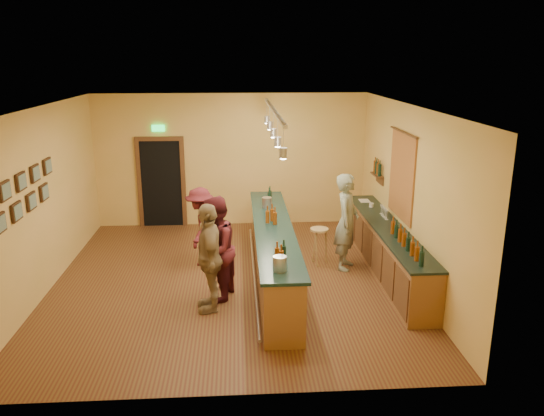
{
  "coord_description": "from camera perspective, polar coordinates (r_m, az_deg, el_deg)",
  "views": [
    {
      "loc": [
        0.15,
        -9.16,
        4.02
      ],
      "look_at": [
        0.77,
        0.2,
        1.33
      ],
      "focal_mm": 35.0,
      "sensor_mm": 36.0,
      "label": 1
    }
  ],
  "objects": [
    {
      "name": "wall_back",
      "position": [
        12.89,
        -4.39,
        5.12
      ],
      "size": [
        6.5,
        0.02,
        3.2
      ],
      "primitive_type": "cube",
      "color": "gold",
      "rests_on": "floor"
    },
    {
      "name": "ceiling",
      "position": [
        9.2,
        -4.78,
        10.82
      ],
      "size": [
        6.5,
        7.0,
        0.02
      ],
      "primitive_type": "cube",
      "color": "silver",
      "rests_on": "wall_back"
    },
    {
      "name": "doorway",
      "position": [
        13.1,
        -11.81,
        2.88
      ],
      "size": [
        1.15,
        0.09,
        2.48
      ],
      "color": "black",
      "rests_on": "wall_back"
    },
    {
      "name": "bartender",
      "position": [
        10.34,
        8.04,
        -1.47
      ],
      "size": [
        0.67,
        0.81,
        1.89
      ],
      "primitive_type": "imported",
      "rotation": [
        0.0,
        0.0,
        1.21
      ],
      "color": "gray",
      "rests_on": "floor"
    },
    {
      "name": "floor",
      "position": [
        10.01,
        -4.36,
        -7.75
      ],
      "size": [
        7.0,
        7.0,
        0.0
      ],
      "primitive_type": "plane",
      "color": "#562618",
      "rests_on": "ground"
    },
    {
      "name": "back_counter",
      "position": [
        10.38,
        12.26,
        -4.31
      ],
      "size": [
        0.6,
        4.55,
        1.27
      ],
      "color": "brown",
      "rests_on": "floor"
    },
    {
      "name": "customer_a",
      "position": [
        8.96,
        -6.12,
        -4.44
      ],
      "size": [
        0.9,
        1.04,
        1.81
      ],
      "primitive_type": "imported",
      "rotation": [
        0.0,
        0.0,
        -1.85
      ],
      "color": "#59191E",
      "rests_on": "floor"
    },
    {
      "name": "customer_c",
      "position": [
        10.59,
        -7.67,
        -1.96
      ],
      "size": [
        0.69,
        1.07,
        1.57
      ],
      "primitive_type": "imported",
      "rotation": [
        0.0,
        0.0,
        -1.68
      ],
      "color": "#59191E",
      "rests_on": "floor"
    },
    {
      "name": "bar_stool",
      "position": [
        10.57,
        5.1,
        -2.95
      ],
      "size": [
        0.36,
        0.36,
        0.74
      ],
      "rotation": [
        0.0,
        0.0,
        -0.43
      ],
      "color": "#AD844E",
      "rests_on": "floor"
    },
    {
      "name": "pendant_track",
      "position": [
        9.24,
        0.15,
        9.54
      ],
      "size": [
        0.11,
        4.6,
        0.5
      ],
      "color": "silver",
      "rests_on": "ceiling"
    },
    {
      "name": "wall_front",
      "position": [
        6.16,
        -4.92,
        -7.22
      ],
      "size": [
        6.5,
        0.02,
        3.2
      ],
      "primitive_type": "cube",
      "color": "gold",
      "rests_on": "floor"
    },
    {
      "name": "customer_b",
      "position": [
        8.63,
        -6.77,
        -5.3
      ],
      "size": [
        0.57,
        1.11,
        1.81
      ],
      "primitive_type": "imported",
      "rotation": [
        0.0,
        0.0,
        -1.45
      ],
      "color": "#997A51",
      "rests_on": "floor"
    },
    {
      "name": "wall_left",
      "position": [
        10.07,
        -23.38,
        0.74
      ],
      "size": [
        0.02,
        7.0,
        3.2
      ],
      "primitive_type": "cube",
      "color": "gold",
      "rests_on": "floor"
    },
    {
      "name": "bottle_shelf",
      "position": [
        11.71,
        11.29,
        4.07
      ],
      "size": [
        0.17,
        0.55,
        0.54
      ],
      "color": "#492615",
      "rests_on": "wall_right"
    },
    {
      "name": "wall_right",
      "position": [
        9.97,
        14.47,
        1.42
      ],
      "size": [
        0.02,
        7.0,
        3.2
      ],
      "primitive_type": "cube",
      "color": "gold",
      "rests_on": "floor"
    },
    {
      "name": "tasting_bar",
      "position": [
        9.8,
        0.13,
        -4.41
      ],
      "size": [
        0.73,
        5.1,
        1.38
      ],
      "color": "brown",
      "rests_on": "floor"
    },
    {
      "name": "tapestry",
      "position": [
        10.28,
        13.78,
        3.33
      ],
      "size": [
        0.03,
        1.4,
        1.6
      ],
      "primitive_type": "cube",
      "color": "#98341E",
      "rests_on": "wall_right"
    },
    {
      "name": "picture_grid",
      "position": [
        9.29,
        -24.87,
        1.61
      ],
      "size": [
        0.06,
        2.2,
        0.7
      ],
      "primitive_type": null,
      "color": "#382111",
      "rests_on": "wall_left"
    }
  ]
}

